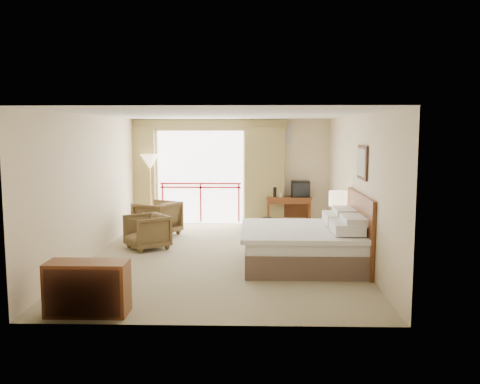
{
  "coord_description": "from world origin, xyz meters",
  "views": [
    {
      "loc": [
        0.55,
        -9.55,
        2.4
      ],
      "look_at": [
        0.3,
        0.4,
        1.2
      ],
      "focal_mm": 38.0,
      "sensor_mm": 36.0,
      "label": 1
    }
  ],
  "objects_px": {
    "armchair_near": "(147,249)",
    "armchair_far": "(158,235)",
    "table_lamp": "(338,199)",
    "wastebasket": "(267,224)",
    "bed": "(305,244)",
    "floor_lamp": "(150,164)",
    "nightstand": "(337,237)",
    "desk": "(288,203)",
    "tv": "(300,189)",
    "side_table": "(143,221)",
    "dresser": "(87,288)"
  },
  "relations": [
    {
      "from": "armchair_near",
      "to": "armchair_far",
      "type": "bearing_deg",
      "value": 145.84
    },
    {
      "from": "tv",
      "to": "armchair_far",
      "type": "xyz_separation_m",
      "value": [
        -3.41,
        -1.33,
        -0.94
      ]
    },
    {
      "from": "nightstand",
      "to": "tv",
      "type": "distance_m",
      "value": 2.8
    },
    {
      "from": "armchair_near",
      "to": "wastebasket",
      "type": "bearing_deg",
      "value": 93.99
    },
    {
      "from": "table_lamp",
      "to": "desk",
      "type": "distance_m",
      "value": 2.84
    },
    {
      "from": "wastebasket",
      "to": "dresser",
      "type": "height_order",
      "value": "dresser"
    },
    {
      "from": "armchair_far",
      "to": "armchair_near",
      "type": "relative_size",
      "value": 1.13
    },
    {
      "from": "armchair_far",
      "to": "nightstand",
      "type": "bearing_deg",
      "value": 99.61
    },
    {
      "from": "armchair_far",
      "to": "dresser",
      "type": "distance_m",
      "value": 5.09
    },
    {
      "from": "bed",
      "to": "side_table",
      "type": "relative_size",
      "value": 3.83
    },
    {
      "from": "armchair_far",
      "to": "side_table",
      "type": "height_order",
      "value": "side_table"
    },
    {
      "from": "nightstand",
      "to": "armchair_far",
      "type": "xyz_separation_m",
      "value": [
        -3.91,
        1.35,
        -0.27
      ]
    },
    {
      "from": "bed",
      "to": "tv",
      "type": "bearing_deg",
      "value": 86.09
    },
    {
      "from": "nightstand",
      "to": "floor_lamp",
      "type": "bearing_deg",
      "value": 152.99
    },
    {
      "from": "floor_lamp",
      "to": "desk",
      "type": "bearing_deg",
      "value": 3.12
    },
    {
      "from": "desk",
      "to": "floor_lamp",
      "type": "relative_size",
      "value": 0.62
    },
    {
      "from": "armchair_far",
      "to": "bed",
      "type": "bearing_deg",
      "value": 79.82
    },
    {
      "from": "bed",
      "to": "floor_lamp",
      "type": "xyz_separation_m",
      "value": [
        -3.53,
        3.72,
        1.19
      ]
    },
    {
      "from": "armchair_far",
      "to": "dresser",
      "type": "bearing_deg",
      "value": 29.0
    },
    {
      "from": "floor_lamp",
      "to": "armchair_near",
      "type": "bearing_deg",
      "value": -80.36
    },
    {
      "from": "armchair_near",
      "to": "side_table",
      "type": "xyz_separation_m",
      "value": [
        -0.31,
        1.08,
        0.38
      ]
    },
    {
      "from": "nightstand",
      "to": "wastebasket",
      "type": "bearing_deg",
      "value": 126.48
    },
    {
      "from": "nightstand",
      "to": "floor_lamp",
      "type": "xyz_separation_m",
      "value": [
        -4.3,
        2.54,
        1.29
      ]
    },
    {
      "from": "nightstand",
      "to": "desk",
      "type": "bearing_deg",
      "value": 109.99
    },
    {
      "from": "tv",
      "to": "floor_lamp",
      "type": "distance_m",
      "value": 3.85
    },
    {
      "from": "table_lamp",
      "to": "bed",
      "type": "bearing_deg",
      "value": -122.06
    },
    {
      "from": "armchair_far",
      "to": "armchair_near",
      "type": "height_order",
      "value": "armchair_far"
    },
    {
      "from": "armchair_near",
      "to": "floor_lamp",
      "type": "xyz_separation_m",
      "value": [
        -0.43,
        2.52,
        1.56
      ]
    },
    {
      "from": "wastebasket",
      "to": "armchair_far",
      "type": "distance_m",
      "value": 2.66
    },
    {
      "from": "tv",
      "to": "armchair_far",
      "type": "distance_m",
      "value": 3.78
    },
    {
      "from": "nightstand",
      "to": "side_table",
      "type": "height_order",
      "value": "side_table"
    },
    {
      "from": "dresser",
      "to": "desk",
      "type": "bearing_deg",
      "value": 67.68
    },
    {
      "from": "bed",
      "to": "armchair_far",
      "type": "relative_size",
      "value": 2.43
    },
    {
      "from": "armchair_far",
      "to": "wastebasket",
      "type": "bearing_deg",
      "value": 135.22
    },
    {
      "from": "table_lamp",
      "to": "wastebasket",
      "type": "bearing_deg",
      "value": 123.59
    },
    {
      "from": "side_table",
      "to": "floor_lamp",
      "type": "height_order",
      "value": "floor_lamp"
    },
    {
      "from": "armchair_near",
      "to": "floor_lamp",
      "type": "relative_size",
      "value": 0.43
    },
    {
      "from": "dresser",
      "to": "bed",
      "type": "bearing_deg",
      "value": 42.46
    },
    {
      "from": "tv",
      "to": "armchair_near",
      "type": "distance_m",
      "value": 4.39
    },
    {
      "from": "dresser",
      "to": "table_lamp",
      "type": "bearing_deg",
      "value": 47.37
    },
    {
      "from": "armchair_far",
      "to": "tv",
      "type": "bearing_deg",
      "value": 139.86
    },
    {
      "from": "bed",
      "to": "side_table",
      "type": "bearing_deg",
      "value": 146.37
    },
    {
      "from": "table_lamp",
      "to": "floor_lamp",
      "type": "relative_size",
      "value": 0.35
    },
    {
      "from": "table_lamp",
      "to": "tv",
      "type": "bearing_deg",
      "value": 100.93
    },
    {
      "from": "desk",
      "to": "armchair_near",
      "type": "xyz_separation_m",
      "value": [
        -3.07,
        -2.71,
        -0.57
      ]
    },
    {
      "from": "side_table",
      "to": "dresser",
      "type": "relative_size",
      "value": 0.52
    },
    {
      "from": "armchair_near",
      "to": "nightstand",
      "type": "bearing_deg",
      "value": 53.93
    },
    {
      "from": "wastebasket",
      "to": "tv",
      "type": "bearing_deg",
      "value": 33.32
    },
    {
      "from": "table_lamp",
      "to": "floor_lamp",
      "type": "bearing_deg",
      "value": 149.96
    },
    {
      "from": "nightstand",
      "to": "side_table",
      "type": "distance_m",
      "value": 4.32
    }
  ]
}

